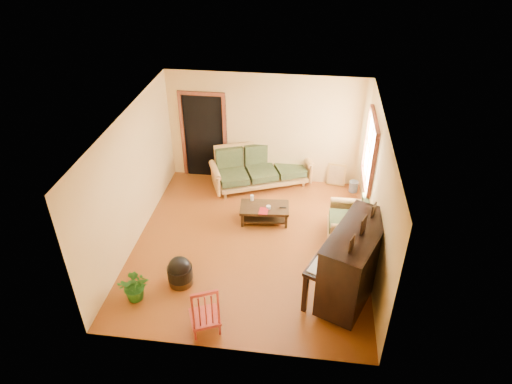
# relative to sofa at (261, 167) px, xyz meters

# --- Properties ---
(floor) EXTENTS (5.00, 5.00, 0.00)m
(floor) POSITION_rel_sofa_xyz_m (0.06, -2.19, -0.48)
(floor) COLOR #602B0C
(floor) RESTS_ON ground
(doorway) EXTENTS (1.08, 0.16, 2.05)m
(doorway) POSITION_rel_sofa_xyz_m (-1.39, 0.29, 0.54)
(doorway) COLOR black
(doorway) RESTS_ON floor
(window) EXTENTS (0.12, 1.36, 1.46)m
(window) POSITION_rel_sofa_xyz_m (2.27, -0.89, 1.02)
(window) COLOR white
(window) RESTS_ON right_wall
(sofa) EXTENTS (2.45, 1.73, 0.97)m
(sofa) POSITION_rel_sofa_xyz_m (0.00, 0.00, 0.00)
(sofa) COLOR #AA7A3E
(sofa) RESTS_ON floor
(coffee_table) EXTENTS (1.05, 0.63, 0.37)m
(coffee_table) POSITION_rel_sofa_xyz_m (0.24, -1.40, -0.30)
(coffee_table) COLOR black
(coffee_table) RESTS_ON floor
(armchair) EXTENTS (0.89, 0.94, 0.94)m
(armchair) POSITION_rel_sofa_xyz_m (1.93, -1.71, -0.02)
(armchair) COLOR #AA7A3E
(armchair) RESTS_ON floor
(piano) EXTENTS (1.50, 1.84, 1.42)m
(piano) POSITION_rel_sofa_xyz_m (1.92, -3.34, 0.22)
(piano) COLOR black
(piano) RESTS_ON floor
(footstool) EXTENTS (0.50, 0.50, 0.42)m
(footstool) POSITION_rel_sofa_xyz_m (-1.01, -3.41, -0.27)
(footstool) COLOR black
(footstool) RESTS_ON floor
(red_chair) EXTENTS (0.60, 0.63, 0.96)m
(red_chair) POSITION_rel_sofa_xyz_m (-0.36, -4.33, -0.00)
(red_chair) COLOR maroon
(red_chair) RESTS_ON floor
(leaning_frame) EXTENTS (0.43, 0.15, 0.56)m
(leaning_frame) POSITION_rel_sofa_xyz_m (1.74, 0.24, -0.20)
(leaning_frame) COLOR #B88B3D
(leaning_frame) RESTS_ON floor
(ceramic_crock) EXTENTS (0.27, 0.27, 0.26)m
(ceramic_crock) POSITION_rel_sofa_xyz_m (2.14, 0.01, -0.36)
(ceramic_crock) COLOR #2E508C
(ceramic_crock) RESTS_ON floor
(potted_plant) EXTENTS (0.60, 0.55, 0.58)m
(potted_plant) POSITION_rel_sofa_xyz_m (-1.65, -3.86, -0.19)
(potted_plant) COLOR #24611B
(potted_plant) RESTS_ON floor
(book) EXTENTS (0.19, 0.25, 0.02)m
(book) POSITION_rel_sofa_xyz_m (0.15, -1.58, -0.11)
(book) COLOR #A01518
(book) RESTS_ON coffee_table
(candle) EXTENTS (0.08, 0.08, 0.12)m
(candle) POSITION_rel_sofa_xyz_m (-0.05, -1.20, -0.06)
(candle) COLOR white
(candle) RESTS_ON coffee_table
(glass_jar) EXTENTS (0.10, 0.10, 0.06)m
(glass_jar) POSITION_rel_sofa_xyz_m (0.33, -1.46, -0.09)
(glass_jar) COLOR silver
(glass_jar) RESTS_ON coffee_table
(remote) EXTENTS (0.14, 0.04, 0.01)m
(remote) POSITION_rel_sofa_xyz_m (0.62, -1.39, -0.11)
(remote) COLOR black
(remote) RESTS_ON coffee_table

